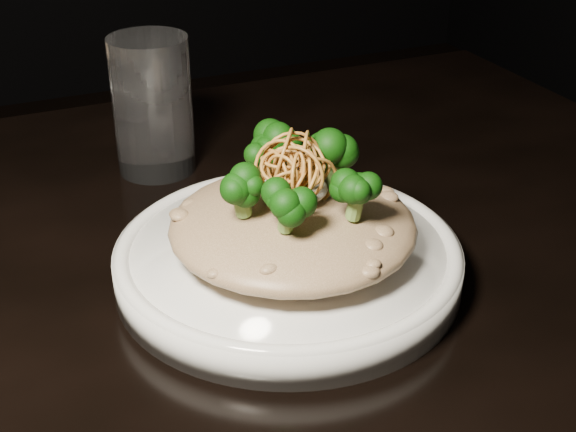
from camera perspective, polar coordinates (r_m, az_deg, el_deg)
name	(u,v)px	position (r m, az deg, el deg)	size (l,w,h in m)	color
table	(184,360)	(0.69, -7.40, -10.09)	(1.10, 0.80, 0.75)	black
plate	(288,262)	(0.63, 0.00, -3.29)	(0.27, 0.27, 0.03)	white
risotto	(293,225)	(0.61, 0.34, -0.68)	(0.19, 0.19, 0.04)	brown
broccoli	(297,178)	(0.59, 0.61, 2.73)	(0.11, 0.11, 0.04)	black
cheese	(293,188)	(0.60, 0.35, 1.98)	(0.05, 0.05, 0.01)	silver
shallots	(293,166)	(0.58, 0.32, 3.58)	(0.05, 0.05, 0.03)	brown
drinking_glass	(153,106)	(0.79, -9.61, 7.75)	(0.08, 0.08, 0.13)	white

